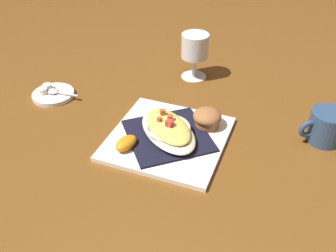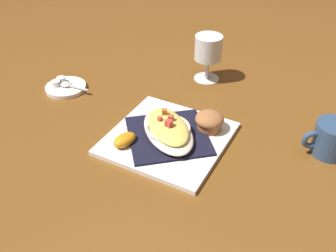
# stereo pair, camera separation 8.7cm
# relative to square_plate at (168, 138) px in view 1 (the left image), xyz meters

# --- Properties ---
(ground_plane) EXTENTS (2.60, 2.60, 0.00)m
(ground_plane) POSITION_rel_square_plate_xyz_m (0.00, 0.00, -0.01)
(ground_plane) COLOR brown
(square_plate) EXTENTS (0.26, 0.26, 0.01)m
(square_plate) POSITION_rel_square_plate_xyz_m (0.00, 0.00, 0.00)
(square_plate) COLOR white
(square_plate) RESTS_ON ground_plane
(folded_napkin) EXTENTS (0.25, 0.25, 0.01)m
(folded_napkin) POSITION_rel_square_plate_xyz_m (0.00, 0.00, 0.01)
(folded_napkin) COLOR black
(folded_napkin) RESTS_ON square_plate
(gratin_dish) EXTENTS (0.20, 0.20, 0.05)m
(gratin_dish) POSITION_rel_square_plate_xyz_m (-0.00, -0.00, 0.03)
(gratin_dish) COLOR beige
(gratin_dish) RESTS_ON folded_napkin
(muffin) EXTENTS (0.07, 0.07, 0.05)m
(muffin) POSITION_rel_square_plate_xyz_m (-0.07, 0.07, 0.03)
(muffin) COLOR #A66031
(muffin) RESTS_ON square_plate
(orange_garnish) EXTENTS (0.07, 0.05, 0.03)m
(orange_garnish) POSITION_rel_square_plate_xyz_m (0.07, -0.07, 0.02)
(orange_garnish) COLOR #531D54
(orange_garnish) RESTS_ON square_plate
(coffee_mug) EXTENTS (0.09, 0.10, 0.08)m
(coffee_mug) POSITION_rel_square_plate_xyz_m (-0.13, 0.33, 0.03)
(coffee_mug) COLOR #2F4A6F
(coffee_mug) RESTS_ON ground_plane
(stemmed_glass) EXTENTS (0.08, 0.08, 0.13)m
(stemmed_glass) POSITION_rel_square_plate_xyz_m (-0.31, -0.04, 0.08)
(stemmed_glass) COLOR white
(stemmed_glass) RESTS_ON ground_plane
(creamer_saucer) EXTENTS (0.11, 0.11, 0.01)m
(creamer_saucer) POSITION_rel_square_plate_xyz_m (-0.06, -0.36, 0.00)
(creamer_saucer) COLOR white
(creamer_saucer) RESTS_ON ground_plane
(spoon) EXTENTS (0.03, 0.09, 0.01)m
(spoon) POSITION_rel_square_plate_xyz_m (-0.06, -0.36, 0.01)
(spoon) COLOR silver
(spoon) RESTS_ON creamer_saucer
(creamer_cup_0) EXTENTS (0.02, 0.02, 0.02)m
(creamer_cup_0) POSITION_rel_square_plate_xyz_m (-0.07, -0.38, 0.01)
(creamer_cup_0) COLOR white
(creamer_cup_0) RESTS_ON creamer_saucer
(creamer_cup_1) EXTENTS (0.02, 0.02, 0.02)m
(creamer_cup_1) POSITION_rel_square_plate_xyz_m (-0.05, -0.38, 0.01)
(creamer_cup_1) COLOR white
(creamer_cup_1) RESTS_ON creamer_saucer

